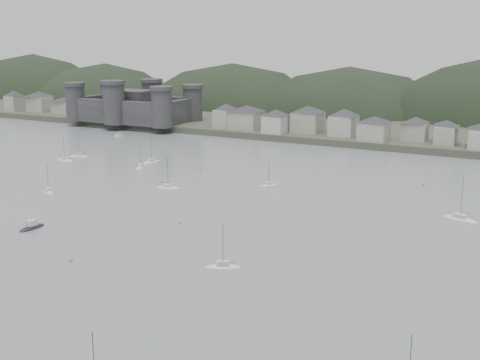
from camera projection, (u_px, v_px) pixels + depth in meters
The scene contains 8 objects.
ground at pixel (42, 299), 105.21m from camera, with size 900.00×900.00×0.00m, color slate.
far_shore_land at pixel (411, 113), 357.80m from camera, with size 900.00×250.00×3.00m, color #383D2D.
forested_ridge at pixel (408, 141), 336.61m from camera, with size 851.55×103.94×102.57m.
castle at pixel (134, 105), 311.90m from camera, with size 66.00×43.00×20.00m.
waterfront_town at pixel (477, 132), 237.18m from camera, with size 451.48×28.46×12.92m.
moored_fleet at pixel (169, 206), 162.71m from camera, with size 238.97×178.23×12.88m.
motor_launch_far at pixel (32, 227), 144.13m from camera, with size 2.98×7.34×3.74m.
mooring_buoys at pixel (215, 224), 146.90m from camera, with size 183.28×124.06×0.70m.
Camera 1 is at (77.16, -69.15, 45.14)m, focal length 44.11 mm.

